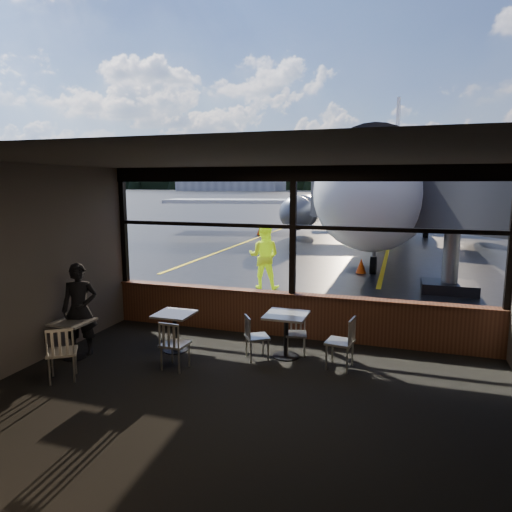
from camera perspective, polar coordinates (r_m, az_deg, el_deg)
The scene contains 30 objects.
ground_plane at distance 128.99m, azimuth 16.99°, elevation 7.25°, with size 520.00×520.00×0.00m, color black.
carpet_floor at distance 7.04m, azimuth -1.46°, elevation -17.57°, with size 8.00×6.00×0.01m, color black.
ceiling at distance 6.30m, azimuth -1.59°, elevation 12.12°, with size 8.00×6.00×0.04m, color #38332D.
wall_left at distance 8.62m, azimuth -27.52°, elevation -1.42°, with size 0.04×6.00×3.50m, color #514840.
wall_back at distance 3.87m, azimuth -16.75°, elevation -12.76°, with size 8.00×0.04×3.50m, color #514840.
window_sill at distance 9.57m, azimuth 4.51°, elevation -7.44°, with size 8.00×0.28×0.90m, color #532A19.
window_header at distance 9.18m, azimuth 4.73°, elevation 10.19°, with size 8.00×0.18×0.30m, color black.
mullion_left at distance 10.82m, azimuth -16.21°, elevation 3.59°, with size 0.12×0.12×2.60m, color black.
mullion_centre at distance 9.23m, azimuth 4.64°, elevation 3.04°, with size 0.12×0.12×2.60m, color black.
window_transom at distance 9.22m, azimuth 4.65°, elevation 3.65°, with size 8.00×0.10×0.08m, color black.
airliner at distance 28.05m, azimuth 16.47°, elevation 12.98°, with size 28.71×34.45×10.53m, color white, non-canonical shape.
jet_bridge at distance 14.53m, azimuth 23.87°, elevation 5.46°, with size 9.18×11.22×4.89m, color #2A2A2C, non-canonical shape.
cafe_table_near at distance 8.48m, azimuth 3.78°, elevation -9.91°, with size 0.75×0.75×0.82m, color #A8A29A, non-canonical shape.
cafe_table_mid at distance 8.89m, azimuth -10.09°, elevation -9.36°, with size 0.68×0.68×0.75m, color #A9A39B, non-canonical shape.
cafe_table_left at distance 9.07m, azimuth -21.85°, elevation -9.67°, with size 0.64×0.64×0.70m, color #A9A49B, non-canonical shape.
chair_near_e at distance 8.08m, azimuth 10.45°, elevation -10.60°, with size 0.51×0.51×0.93m, color #BAB5A8, non-canonical shape.
chair_near_w at distance 8.36m, azimuth 0.15°, elevation -10.14°, with size 0.45×0.45×0.83m, color #B6B0A4, non-canonical shape.
chair_near_n at distance 8.60m, azimuth 5.03°, elevation -9.73°, with size 0.43×0.43×0.80m, color beige, non-canonical shape.
chair_mid_s at distance 8.05m, azimuth -10.07°, elevation -10.84°, with size 0.48×0.48×0.88m, color #B0AB9F, non-canonical shape.
chair_left_s at distance 8.13m, azimuth -23.08°, elevation -11.05°, with size 0.51×0.51×0.93m, color #B7B2A5, non-canonical shape.
passenger at distance 9.06m, azimuth -21.16°, elevation -6.27°, with size 0.63×0.41×1.73m, color black.
ground_crew at distance 13.83m, azimuth 1.02°, elevation -0.04°, with size 0.95×0.74×1.96m, color #BFF219.
cone_nose at distance 16.68m, azimuth 13.00°, elevation -1.21°, with size 0.37×0.37×0.51m, color #E55E07.
cone_wing at distance 28.38m, azimuth 0.48°, elevation 3.21°, with size 0.39×0.39×0.55m, color #FF6408.
hangar_left at distance 202.23m, azimuth -3.15°, elevation 9.70°, with size 45.00×18.00×11.00m, color silver, non-canonical shape.
hangar_mid at distance 193.96m, azimuth 17.40°, elevation 9.18°, with size 38.00×15.00×10.00m, color silver, non-canonical shape.
fuel_tank_a at distance 193.61m, azimuth 8.35°, elevation 8.90°, with size 8.00×8.00×6.00m, color silver.
fuel_tank_b at distance 192.21m, azimuth 11.32°, elevation 8.83°, with size 8.00×8.00×6.00m, color silver.
fuel_tank_c at distance 191.32m, azimuth 14.33°, elevation 8.72°, with size 8.00×8.00×6.00m, color silver.
treeline at distance 218.96m, azimuth 17.48°, elevation 9.38°, with size 360.00×3.00×12.00m, color black.
Camera 1 is at (2.08, -8.94, 3.16)m, focal length 32.00 mm.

